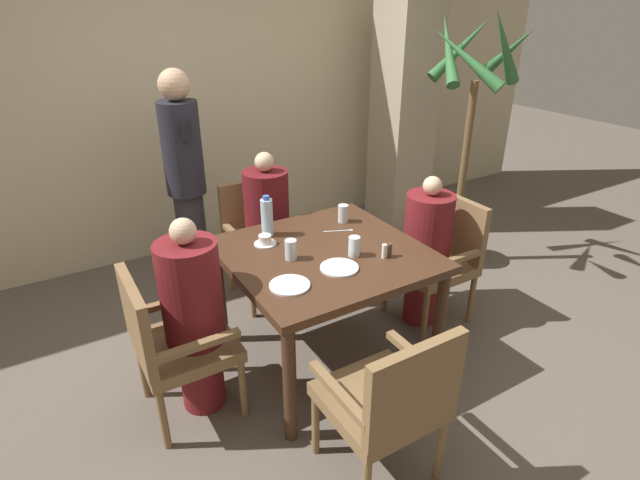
{
  "coord_description": "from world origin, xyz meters",
  "views": [
    {
      "loc": [
        -1.37,
        -2.22,
        2.11
      ],
      "look_at": [
        0.0,
        0.05,
        0.81
      ],
      "focal_mm": 28.0,
      "sensor_mm": 36.0,
      "label": 1
    }
  ],
  "objects_px": {
    "glass_tall_far": "(343,213)",
    "glass_tall_near": "(291,250)",
    "diner_in_left_chair": "(194,316)",
    "plate_main_right": "(339,268)",
    "glass_tall_mid": "(354,246)",
    "chair_right_side": "(440,254)",
    "water_bottle": "(267,217)",
    "diner_in_far_chair": "(268,228)",
    "diner_in_right_chair": "(426,250)",
    "chair_far_side": "(261,235)",
    "chair_left_side": "(171,340)",
    "teacup_with_saucer": "(265,241)",
    "plate_main_left": "(290,285)",
    "potted_palm": "(462,178)",
    "standing_host": "(186,178)",
    "chair_near_corner": "(390,399)"
  },
  "relations": [
    {
      "from": "teacup_with_saucer",
      "to": "diner_in_left_chair",
      "type": "bearing_deg",
      "value": -154.35
    },
    {
      "from": "diner_in_far_chair",
      "to": "glass_tall_near",
      "type": "height_order",
      "value": "diner_in_far_chair"
    },
    {
      "from": "diner_in_left_chair",
      "to": "chair_right_side",
      "type": "xyz_separation_m",
      "value": [
        1.75,
        0.0,
        -0.1
      ]
    },
    {
      "from": "diner_in_right_chair",
      "to": "teacup_with_saucer",
      "type": "bearing_deg",
      "value": 166.21
    },
    {
      "from": "chair_near_corner",
      "to": "teacup_with_saucer",
      "type": "distance_m",
      "value": 1.23
    },
    {
      "from": "diner_in_far_chair",
      "to": "chair_right_side",
      "type": "height_order",
      "value": "diner_in_far_chair"
    },
    {
      "from": "plate_main_right",
      "to": "glass_tall_mid",
      "type": "distance_m",
      "value": 0.19
    },
    {
      "from": "diner_in_left_chair",
      "to": "chair_right_side",
      "type": "bearing_deg",
      "value": 0.0
    },
    {
      "from": "diner_in_far_chair",
      "to": "glass_tall_far",
      "type": "distance_m",
      "value": 0.63
    },
    {
      "from": "plate_main_right",
      "to": "glass_tall_mid",
      "type": "xyz_separation_m",
      "value": [
        0.16,
        0.09,
        0.05
      ]
    },
    {
      "from": "plate_main_left",
      "to": "plate_main_right",
      "type": "relative_size",
      "value": 1.0
    },
    {
      "from": "teacup_with_saucer",
      "to": "chair_left_side",
      "type": "bearing_deg",
      "value": -158.96
    },
    {
      "from": "diner_in_left_chair",
      "to": "plate_main_right",
      "type": "relative_size",
      "value": 5.39
    },
    {
      "from": "diner_in_far_chair",
      "to": "glass_tall_near",
      "type": "distance_m",
      "value": 0.84
    },
    {
      "from": "chair_left_side",
      "to": "diner_in_right_chair",
      "type": "distance_m",
      "value": 1.76
    },
    {
      "from": "diner_in_far_chair",
      "to": "glass_tall_far",
      "type": "bearing_deg",
      "value": -56.35
    },
    {
      "from": "chair_left_side",
      "to": "diner_in_far_chair",
      "type": "xyz_separation_m",
      "value": [
        0.95,
        0.79,
        0.11
      ]
    },
    {
      "from": "diner_in_left_chair",
      "to": "glass_tall_far",
      "type": "distance_m",
      "value": 1.2
    },
    {
      "from": "plate_main_left",
      "to": "chair_far_side",
      "type": "bearing_deg",
      "value": 72.85
    },
    {
      "from": "diner_in_left_chair",
      "to": "diner_in_far_chair",
      "type": "relative_size",
      "value": 0.99
    },
    {
      "from": "chair_far_side",
      "to": "glass_tall_mid",
      "type": "bearing_deg",
      "value": -83.76
    },
    {
      "from": "water_bottle",
      "to": "glass_tall_near",
      "type": "height_order",
      "value": "water_bottle"
    },
    {
      "from": "chair_right_side",
      "to": "standing_host",
      "type": "bearing_deg",
      "value": 136.15
    },
    {
      "from": "glass_tall_near",
      "to": "diner_in_left_chair",
      "type": "bearing_deg",
      "value": -178.36
    },
    {
      "from": "plate_main_left",
      "to": "glass_tall_far",
      "type": "bearing_deg",
      "value": 38.44
    },
    {
      "from": "chair_right_side",
      "to": "potted_palm",
      "type": "xyz_separation_m",
      "value": [
        0.71,
        0.54,
        0.28
      ]
    },
    {
      "from": "chair_far_side",
      "to": "plate_main_right",
      "type": "height_order",
      "value": "chair_far_side"
    },
    {
      "from": "diner_in_left_chair",
      "to": "chair_right_side",
      "type": "relative_size",
      "value": 1.31
    },
    {
      "from": "plate_main_left",
      "to": "glass_tall_mid",
      "type": "bearing_deg",
      "value": 13.12
    },
    {
      "from": "diner_in_far_chair",
      "to": "diner_in_right_chair",
      "type": "distance_m",
      "value": 1.13
    },
    {
      "from": "plate_main_left",
      "to": "teacup_with_saucer",
      "type": "xyz_separation_m",
      "value": [
        0.1,
        0.51,
        0.02
      ]
    },
    {
      "from": "glass_tall_near",
      "to": "diner_in_right_chair",
      "type": "bearing_deg",
      "value": -0.95
    },
    {
      "from": "water_bottle",
      "to": "glass_tall_near",
      "type": "xyz_separation_m",
      "value": [
        -0.02,
        -0.36,
        -0.06
      ]
    },
    {
      "from": "diner_in_left_chair",
      "to": "diner_in_right_chair",
      "type": "relative_size",
      "value": 1.07
    },
    {
      "from": "diner_in_far_chair",
      "to": "diner_in_right_chair",
      "type": "xyz_separation_m",
      "value": [
        0.81,
        -0.79,
        -0.04
      ]
    },
    {
      "from": "glass_tall_far",
      "to": "glass_tall_near",
      "type": "bearing_deg",
      "value": -152.25
    },
    {
      "from": "plate_main_left",
      "to": "glass_tall_far",
      "type": "height_order",
      "value": "glass_tall_far"
    },
    {
      "from": "diner_in_left_chair",
      "to": "chair_right_side",
      "type": "height_order",
      "value": "diner_in_left_chair"
    },
    {
      "from": "glass_tall_near",
      "to": "teacup_with_saucer",
      "type": "bearing_deg",
      "value": 100.66
    },
    {
      "from": "chair_right_side",
      "to": "teacup_with_saucer",
      "type": "bearing_deg",
      "value": 167.71
    },
    {
      "from": "diner_in_left_chair",
      "to": "chair_far_side",
      "type": "bearing_deg",
      "value": 48.96
    },
    {
      "from": "diner_in_far_chair",
      "to": "standing_host",
      "type": "bearing_deg",
      "value": 128.95
    },
    {
      "from": "glass_tall_near",
      "to": "glass_tall_far",
      "type": "relative_size",
      "value": 1.0
    },
    {
      "from": "glass_tall_far",
      "to": "chair_near_corner",
      "type": "bearing_deg",
      "value": -114.15
    },
    {
      "from": "diner_in_left_chair",
      "to": "glass_tall_mid",
      "type": "relative_size",
      "value": 9.74
    },
    {
      "from": "water_bottle",
      "to": "diner_in_right_chair",
      "type": "bearing_deg",
      "value": -20.43
    },
    {
      "from": "diner_in_right_chair",
      "to": "teacup_with_saucer",
      "type": "distance_m",
      "value": 1.13
    },
    {
      "from": "water_bottle",
      "to": "diner_in_far_chair",
      "type": "bearing_deg",
      "value": 65.53
    },
    {
      "from": "diner_in_right_chair",
      "to": "chair_near_corner",
      "type": "distance_m",
      "value": 1.39
    },
    {
      "from": "diner_in_left_chair",
      "to": "chair_far_side",
      "type": "distance_m",
      "value": 1.24
    }
  ]
}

